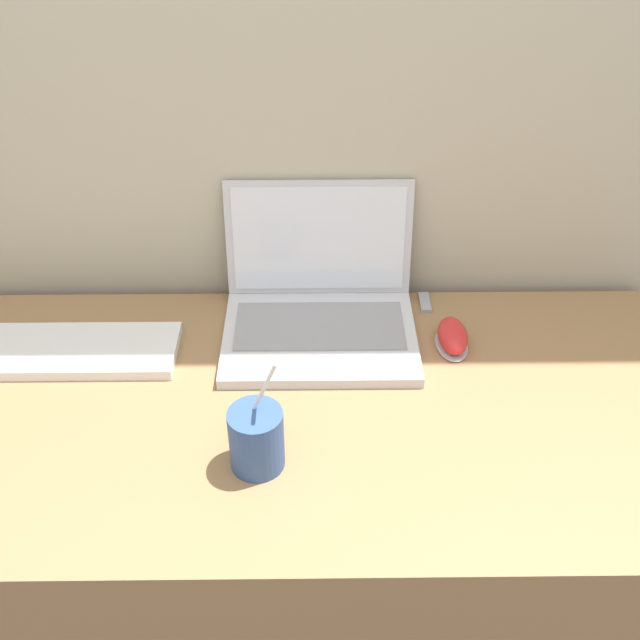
# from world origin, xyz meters

# --- Properties ---
(wall_back) EXTENTS (7.00, 0.04, 2.50)m
(wall_back) POSITION_xyz_m (0.00, 0.68, 1.25)
(wall_back) COLOR #BCB299
(wall_back) RESTS_ON ground_plane
(desk) EXTENTS (1.42, 0.64, 0.77)m
(desk) POSITION_xyz_m (0.00, 0.32, 0.38)
(desk) COLOR #936D47
(desk) RESTS_ON ground_plane
(laptop) EXTENTS (0.35, 0.30, 0.24)m
(laptop) POSITION_xyz_m (0.07, 0.54, 0.82)
(laptop) COLOR silver
(laptop) RESTS_ON desk
(drink_cup) EXTENTS (0.08, 0.08, 0.20)m
(drink_cup) POSITION_xyz_m (-0.03, 0.20, 0.82)
(drink_cup) COLOR #33518C
(drink_cup) RESTS_ON desk
(computer_mouse) EXTENTS (0.06, 0.10, 0.04)m
(computer_mouse) POSITION_xyz_m (0.30, 0.48, 0.79)
(computer_mouse) COLOR #B2B2B7
(computer_mouse) RESTS_ON desk
(external_keyboard) EXTENTS (0.37, 0.14, 0.02)m
(external_keyboard) POSITION_xyz_m (-0.37, 0.46, 0.78)
(external_keyboard) COLOR silver
(external_keyboard) RESTS_ON desk
(usb_stick) EXTENTS (0.02, 0.06, 0.01)m
(usb_stick) POSITION_xyz_m (0.27, 0.60, 0.77)
(usb_stick) COLOR #99999E
(usb_stick) RESTS_ON desk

